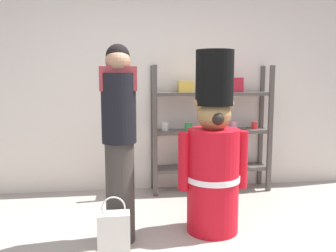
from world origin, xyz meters
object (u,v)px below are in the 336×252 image
object	(u,v)px
person_shopper	(119,139)
shopping_bag	(114,234)
teddy_bear_guard	(213,156)
merchandise_shelf	(211,127)

from	to	relation	value
person_shopper	shopping_bag	bearing A→B (deg)	-100.53
teddy_bear_guard	shopping_bag	bearing A→B (deg)	-156.40
merchandise_shelf	shopping_bag	bearing A→B (deg)	-126.33
merchandise_shelf	shopping_bag	distance (m)	2.09
person_shopper	shopping_bag	world-z (taller)	person_shopper
merchandise_shelf	person_shopper	size ratio (longest dim) A/B	0.92
teddy_bear_guard	person_shopper	distance (m)	0.87
teddy_bear_guard	shopping_bag	xyz separation A→B (m)	(-0.90, -0.39, -0.52)
merchandise_shelf	person_shopper	bearing A→B (deg)	-130.66
person_shopper	merchandise_shelf	bearing A→B (deg)	49.34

